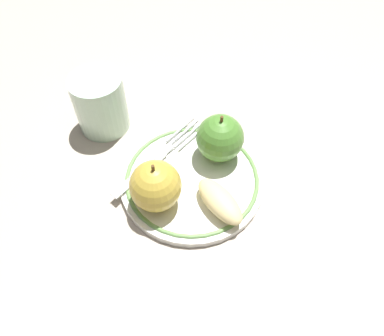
{
  "coord_description": "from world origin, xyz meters",
  "views": [
    {
      "loc": [
        -0.14,
        -0.25,
        0.43
      ],
      "look_at": [
        0.02,
        -0.0,
        0.03
      ],
      "focal_mm": 35.0,
      "sensor_mm": 36.0,
      "label": 1
    }
  ],
  "objects_px": {
    "apple_slice_front": "(220,201)",
    "fork": "(157,159)",
    "apple_red_whole": "(155,186)",
    "plate": "(192,180)",
    "apple_second_whole": "(220,138)",
    "drinking_glass": "(100,103)"
  },
  "relations": [
    {
      "from": "apple_red_whole",
      "to": "plate",
      "type": "bearing_deg",
      "value": 7.09
    },
    {
      "from": "apple_second_whole",
      "to": "apple_slice_front",
      "type": "height_order",
      "value": "apple_second_whole"
    },
    {
      "from": "drinking_glass",
      "to": "plate",
      "type": "bearing_deg",
      "value": -71.63
    },
    {
      "from": "apple_red_whole",
      "to": "fork",
      "type": "xyz_separation_m",
      "value": [
        0.03,
        0.06,
        -0.03
      ]
    },
    {
      "from": "plate",
      "to": "drinking_glass",
      "type": "bearing_deg",
      "value": 108.37
    },
    {
      "from": "apple_slice_front",
      "to": "fork",
      "type": "bearing_deg",
      "value": -167.6
    },
    {
      "from": "apple_red_whole",
      "to": "fork",
      "type": "height_order",
      "value": "apple_red_whole"
    },
    {
      "from": "apple_red_whole",
      "to": "fork",
      "type": "bearing_deg",
      "value": 60.96
    },
    {
      "from": "apple_red_whole",
      "to": "apple_slice_front",
      "type": "bearing_deg",
      "value": -39.25
    },
    {
      "from": "apple_second_whole",
      "to": "apple_slice_front",
      "type": "bearing_deg",
      "value": -124.32
    },
    {
      "from": "apple_slice_front",
      "to": "fork",
      "type": "height_order",
      "value": "apple_slice_front"
    },
    {
      "from": "apple_second_whole",
      "to": "drinking_glass",
      "type": "relative_size",
      "value": 0.83
    },
    {
      "from": "fork",
      "to": "drinking_glass",
      "type": "height_order",
      "value": "drinking_glass"
    },
    {
      "from": "apple_red_whole",
      "to": "drinking_glass",
      "type": "height_order",
      "value": "drinking_glass"
    },
    {
      "from": "apple_second_whole",
      "to": "fork",
      "type": "distance_m",
      "value": 0.09
    },
    {
      "from": "apple_slice_front",
      "to": "drinking_glass",
      "type": "xyz_separation_m",
      "value": [
        -0.06,
        0.22,
        0.02
      ]
    },
    {
      "from": "apple_slice_front",
      "to": "apple_red_whole",
      "type": "bearing_deg",
      "value": -132.0
    },
    {
      "from": "apple_slice_front",
      "to": "fork",
      "type": "xyz_separation_m",
      "value": [
        -0.03,
        0.11,
        -0.01
      ]
    },
    {
      "from": "plate",
      "to": "fork",
      "type": "bearing_deg",
      "value": 116.0
    },
    {
      "from": "apple_second_whole",
      "to": "drinking_glass",
      "type": "height_order",
      "value": "drinking_glass"
    },
    {
      "from": "apple_second_whole",
      "to": "drinking_glass",
      "type": "xyz_separation_m",
      "value": [
        -0.11,
        0.15,
        -0.0
      ]
    },
    {
      "from": "fork",
      "to": "drinking_glass",
      "type": "distance_m",
      "value": 0.12
    }
  ]
}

